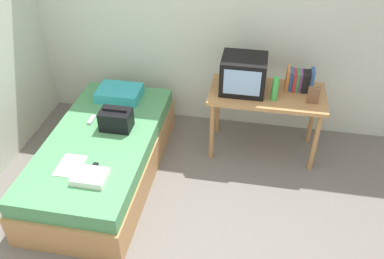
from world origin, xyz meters
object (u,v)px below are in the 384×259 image
(remote_silver, at_px, (92,120))
(bed, at_px, (103,157))
(handbag, at_px, (116,120))
(magazine, at_px, (70,166))
(folded_towel, at_px, (90,177))
(pillow, at_px, (119,93))
(book_row, at_px, (299,80))
(tv, at_px, (243,74))
(remote_dark, at_px, (93,169))
(water_bottle, at_px, (275,89))
(desk, at_px, (266,100))
(picture_frame, at_px, (313,95))

(remote_silver, bearing_deg, bed, -53.21)
(remote_silver, bearing_deg, handbag, -14.00)
(magazine, height_order, folded_towel, folded_towel)
(pillow, height_order, folded_towel, pillow)
(magazine, bearing_deg, handbag, 70.04)
(magazine, xyz_separation_m, remote_silver, (-0.07, 0.68, 0.01))
(book_row, relative_size, pillow, 0.58)
(tv, relative_size, remote_dark, 2.82)
(tv, distance_m, water_bottle, 0.35)
(handbag, height_order, remote_silver, handbag)
(bed, bearing_deg, pillow, 92.83)
(desk, xyz_separation_m, book_row, (0.30, 0.12, 0.20))
(water_bottle, distance_m, book_row, 0.34)
(desk, relative_size, remote_silver, 8.06)
(remote_dark, xyz_separation_m, remote_silver, (-0.29, 0.69, 0.00))
(desk, bearing_deg, water_bottle, -63.39)
(bed, height_order, remote_silver, remote_silver)
(remote_dark, bearing_deg, bed, 103.65)
(magazine, distance_m, remote_silver, 0.69)
(water_bottle, bearing_deg, desk, 116.61)
(handbag, bearing_deg, remote_dark, -90.53)
(water_bottle, xyz_separation_m, pillow, (-1.63, 0.11, -0.30))
(water_bottle, xyz_separation_m, folded_towel, (-1.46, -1.16, -0.32))
(desk, height_order, picture_frame, picture_frame)
(handbag, bearing_deg, book_row, 21.28)
(water_bottle, distance_m, folded_towel, 1.90)
(handbag, bearing_deg, bed, -125.97)
(desk, distance_m, folded_towel, 1.90)
(desk, height_order, book_row, book_row)
(bed, height_order, water_bottle, water_bottle)
(tv, relative_size, pillow, 0.96)
(magazine, xyz_separation_m, remote_dark, (0.22, -0.01, 0.01))
(bed, xyz_separation_m, tv, (1.28, 0.72, 0.66))
(tv, height_order, picture_frame, tv)
(book_row, xyz_separation_m, folded_towel, (-1.70, -1.40, -0.31))
(tv, height_order, folded_towel, tv)
(magazine, bearing_deg, book_row, 33.38)
(picture_frame, bearing_deg, magazine, -153.34)
(desk, bearing_deg, folded_towel, -137.41)
(desk, distance_m, pillow, 1.57)
(book_row, relative_size, remote_silver, 1.85)
(water_bottle, distance_m, magazine, 2.02)
(tv, bearing_deg, desk, -0.71)
(folded_towel, bearing_deg, pillow, 97.58)
(tv, relative_size, book_row, 1.65)
(bed, bearing_deg, water_bottle, 20.24)
(tv, distance_m, magazine, 1.85)
(picture_frame, distance_m, folded_towel, 2.19)
(tv, distance_m, remote_dark, 1.71)
(bed, distance_m, book_row, 2.10)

